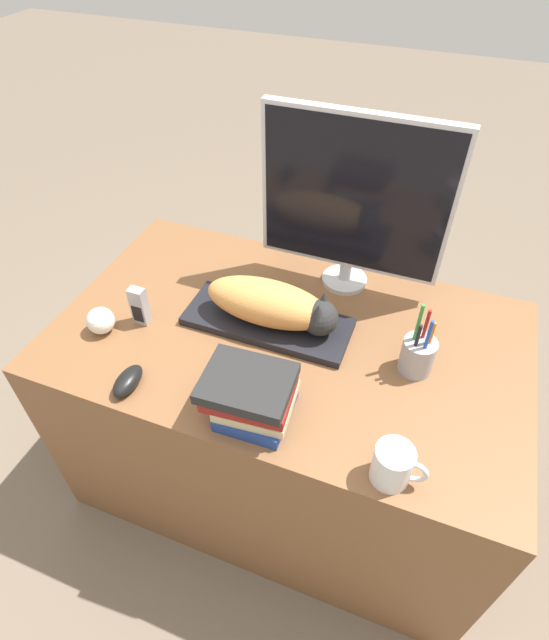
# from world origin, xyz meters

# --- Properties ---
(ground_plane) EXTENTS (12.00, 12.00, 0.00)m
(ground_plane) POSITION_xyz_m (0.00, 0.00, 0.00)
(ground_plane) COLOR #6B5B4C
(desk) EXTENTS (1.32, 0.79, 0.73)m
(desk) POSITION_xyz_m (0.00, 0.39, 0.36)
(desk) COLOR brown
(desk) RESTS_ON ground_plane
(keyboard) EXTENTS (0.48, 0.18, 0.02)m
(keyboard) POSITION_xyz_m (-0.07, 0.41, 0.74)
(keyboard) COLOR black
(keyboard) RESTS_ON desk
(cat) EXTENTS (0.38, 0.14, 0.12)m
(cat) POSITION_xyz_m (-0.05, 0.41, 0.81)
(cat) COLOR #D18C47
(cat) RESTS_ON keyboard
(monitor) EXTENTS (0.54, 0.14, 0.53)m
(monitor) POSITION_xyz_m (0.09, 0.68, 1.02)
(monitor) COLOR #B7B7BC
(monitor) RESTS_ON desk
(computer_mouse) EXTENTS (0.05, 0.11, 0.04)m
(computer_mouse) POSITION_xyz_m (-0.32, 0.08, 0.75)
(computer_mouse) COLOR black
(computer_mouse) RESTS_ON desk
(coffee_mug) EXTENTS (0.12, 0.09, 0.10)m
(coffee_mug) POSITION_xyz_m (0.36, 0.06, 0.78)
(coffee_mug) COLOR silver
(coffee_mug) RESTS_ON desk
(pen_cup) EXTENTS (0.09, 0.09, 0.21)m
(pen_cup) POSITION_xyz_m (0.35, 0.39, 0.78)
(pen_cup) COLOR #939399
(pen_cup) RESTS_ON desk
(baseball) EXTENTS (0.08, 0.08, 0.08)m
(baseball) POSITION_xyz_m (-0.50, 0.22, 0.77)
(baseball) COLOR silver
(baseball) RESTS_ON desk
(phone) EXTENTS (0.04, 0.03, 0.12)m
(phone) POSITION_xyz_m (-0.41, 0.29, 0.79)
(phone) COLOR #99999E
(phone) RESTS_ON desk
(book_stack) EXTENTS (0.22, 0.18, 0.12)m
(book_stack) POSITION_xyz_m (0.01, 0.11, 0.79)
(book_stack) COLOR navy
(book_stack) RESTS_ON desk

